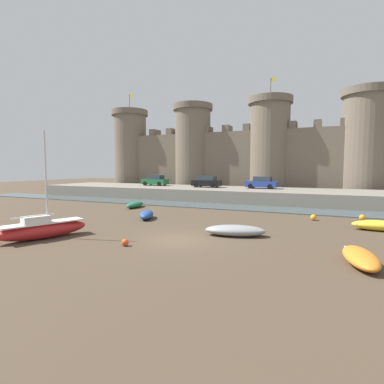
{
  "coord_description": "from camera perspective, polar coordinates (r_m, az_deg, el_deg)",
  "views": [
    {
      "loc": [
        8.1,
        -16.16,
        4.46
      ],
      "look_at": [
        -1.43,
        5.35,
        2.5
      ],
      "focal_mm": 28.0,
      "sensor_mm": 36.0,
      "label": 1
    }
  ],
  "objects": [
    {
      "name": "car_quay_west",
      "position": [
        42.59,
        2.83,
        1.96
      ],
      "size": [
        4.14,
        1.95,
        1.62
      ],
      "color": "black",
      "rests_on": "quay_road"
    },
    {
      "name": "sailboat_near_channel_left",
      "position": [
        21.02,
        -26.52,
        -6.3
      ],
      "size": [
        3.19,
        5.56,
        6.73
      ],
      "color": "red",
      "rests_on": "ground"
    },
    {
      "name": "car_quay_east",
      "position": [
        46.94,
        -7.03,
        2.19
      ],
      "size": [
        4.14,
        1.95,
        1.62
      ],
      "color": "#1E6638",
      "rests_on": "quay_road"
    },
    {
      "name": "quay_road",
      "position": [
        40.05,
        12.13,
        -0.59
      ],
      "size": [
        64.82,
        10.0,
        1.6
      ],
      "primitive_type": "cube",
      "color": "gray",
      "rests_on": "ground"
    },
    {
      "name": "mooring_buoy_near_channel",
      "position": [
        27.17,
        22.13,
        -4.51
      ],
      "size": [
        0.49,
        0.49,
        0.49
      ],
      "primitive_type": "sphere",
      "color": "orange",
      "rests_on": "ground"
    },
    {
      "name": "rowboat_foreground_left",
      "position": [
        26.18,
        -8.64,
        -4.27
      ],
      "size": [
        2.2,
        3.1,
        0.72
      ],
      "color": "#234793",
      "rests_on": "ground"
    },
    {
      "name": "car_quay_centre_east",
      "position": [
        41.02,
        13.14,
        1.73
      ],
      "size": [
        4.14,
        1.95,
        1.62
      ],
      "color": "#263F99",
      "rests_on": "quay_road"
    },
    {
      "name": "mooring_buoy_mid_mud",
      "position": [
        28.92,
        29.68,
        -4.25
      ],
      "size": [
        0.49,
        0.49,
        0.49
      ],
      "primitive_type": "sphere",
      "color": "orange",
      "rests_on": "ground"
    },
    {
      "name": "water_channel",
      "position": [
        33.11,
        9.54,
        -2.96
      ],
      "size": [
        80.0,
        4.5,
        0.1
      ],
      "primitive_type": "cube",
      "color": "#47565B",
      "rests_on": "ground"
    },
    {
      "name": "castle",
      "position": [
        49.15,
        14.51,
        7.42
      ],
      "size": [
        59.67,
        6.85,
        18.25
      ],
      "color": "#706354",
      "rests_on": "ground"
    },
    {
      "name": "rowboat_near_channel_right",
      "position": [
        16.02,
        29.42,
        -10.76
      ],
      "size": [
        1.86,
        3.8,
        0.65
      ],
      "color": "orange",
      "rests_on": "ground"
    },
    {
      "name": "ground_plane",
      "position": [
        18.62,
        -2.67,
        -9.1
      ],
      "size": [
        160.0,
        160.0,
        0.0
      ],
      "primitive_type": "plane",
      "color": "#4C3D2D"
    },
    {
      "name": "rowboat_midflat_right",
      "position": [
        24.88,
        32.16,
        -5.41
      ],
      "size": [
        3.61,
        1.38,
        0.73
      ],
      "color": "yellow",
      "rests_on": "ground"
    },
    {
      "name": "rowboat_foreground_right",
      "position": [
        19.79,
        8.25,
        -7.22
      ],
      "size": [
        4.17,
        2.46,
        0.71
      ],
      "color": "gray",
      "rests_on": "ground"
    },
    {
      "name": "rowboat_foreground_centre",
      "position": [
        33.61,
        -10.81,
        -2.36
      ],
      "size": [
        1.51,
        3.35,
        0.66
      ],
      "color": "#1E6B47",
      "rests_on": "ground"
    },
    {
      "name": "mooring_buoy_off_centre",
      "position": [
        17.59,
        -12.63,
        -9.37
      ],
      "size": [
        0.4,
        0.4,
        0.4
      ],
      "primitive_type": "sphere",
      "color": "#E04C1E",
      "rests_on": "ground"
    }
  ]
}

